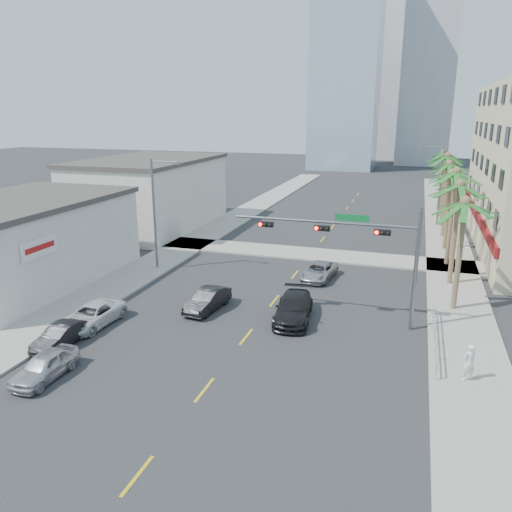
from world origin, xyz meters
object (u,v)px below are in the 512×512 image
Objects in this scene: car_parked_mid at (61,336)px; car_lane_left at (207,300)px; car_lane_right at (294,308)px; pedestrian at (469,362)px; car_parked_far at (92,315)px; traffic_signal_mast at (360,243)px; car_parked_near at (45,366)px; car_lane_center at (319,271)px.

car_lane_left reaches higher than car_parked_mid.
pedestrian is at bearing -33.01° from car_lane_right.
pedestrian is at bearing -9.58° from car_lane_left.
car_parked_far is at bearing -134.56° from car_lane_left.
car_lane_left is at bearing 53.17° from car_parked_mid.
traffic_signal_mast reaches higher than car_parked_near.
pedestrian is (9.72, -13.08, 0.45)m from car_lane_center.
traffic_signal_mast is 5.77m from car_lane_right.
car_lane_left reaches higher than car_parked_far.
car_parked_mid is 2.01× the size of pedestrian.
car_parked_far is at bearing -124.86° from car_lane_center.
car_lane_left is (5.66, 4.47, 0.03)m from car_parked_far.
car_lane_right is (5.74, 0.15, 0.08)m from car_lane_left.
car_parked_mid is 0.89× the size of car_lane_left.
traffic_signal_mast reaches higher than car_lane_right.
traffic_signal_mast is 2.35× the size of car_parked_far.
pedestrian is (21.12, 2.70, 0.46)m from car_parked_mid.
car_parked_near is (-13.58, -11.33, -4.40)m from traffic_signal_mast.
car_lane_right is (-3.78, -0.67, -4.30)m from traffic_signal_mast.
traffic_signal_mast is 18.23m from car_parked_near.
car_parked_far reaches higher than car_parked_mid.
car_parked_mid is at bearing -119.28° from car_lane_center.
car_parked_far is 1.06× the size of car_lane_center.
traffic_signal_mast is 2.88× the size of car_parked_near.
car_parked_far is at bearing -34.46° from pedestrian.
pedestrian is at bearing -42.59° from traffic_signal_mast.
traffic_signal_mast reaches higher than car_parked_mid.
traffic_signal_mast is at bearing -57.02° from car_lane_center.
car_lane_left is 2.26× the size of pedestrian.
car_lane_right is 2.85× the size of pedestrian.
car_lane_right is at bearing 25.15° from car_parked_far.
car_parked_far is 17.23m from car_lane_center.
traffic_signal_mast is 10.52m from car_lane_left.
car_parked_mid is 9.26m from car_lane_left.
pedestrian reaches higher than car_parked_far.
car_parked_far is at bearing 104.69° from car_parked_near.
traffic_signal_mast is 2.99× the size of car_parked_mid.
pedestrian is (5.94, -5.46, -3.99)m from traffic_signal_mast.
car_parked_mid is 21.30m from pedestrian.
car_lane_left is at bearing -175.07° from traffic_signal_mast.
car_lane_center is at bearing 62.48° from car_parked_near.
car_lane_right is at bearing 47.22° from car_parked_near.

